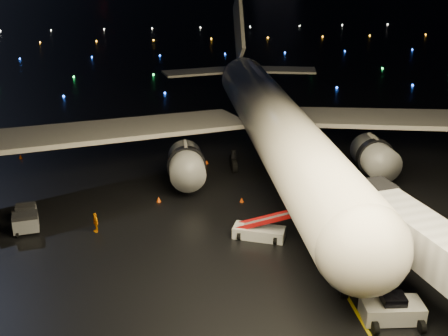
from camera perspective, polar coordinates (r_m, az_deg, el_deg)
The scene contains 12 objects.
lane_centre at distance 58.15m, azimuth 6.76°, elevation -3.17°, with size 0.25×80.00×0.02m, color #CDAE08.
airliner at distance 65.09m, azimuth 4.84°, elevation 8.16°, with size 65.05×61.80×18.43m, color silver, non-canonical shape.
pushback_tug at distance 41.46m, azimuth 16.73°, elevation -13.41°, with size 4.13×2.16×1.97m, color silver.
belt_loader at distance 49.75m, azimuth 3.61°, elevation -5.42°, with size 6.69×1.83×3.25m, color silver, non-canonical shape.
crew_c at distance 52.31m, azimuth -12.93°, elevation -5.40°, with size 1.09×0.45×1.86m, color #FF9402.
safety_cone_0 at distance 57.10m, azimuth 1.81°, elevation -3.24°, with size 0.42×0.42×0.48m, color #F44F0B.
safety_cone_1 at distance 67.16m, azimuth -1.77°, elevation 0.63°, with size 0.43×0.43×0.48m, color #F44F0B.
safety_cone_2 at distance 57.50m, azimuth -6.66°, elevation -3.17°, with size 0.48×0.48×0.54m, color #F44F0B.
safety_cone_3 at distance 73.17m, azimuth -19.98°, elevation 1.11°, with size 0.49×0.49×0.56m, color #F44F0B.
taxiway_lights at distance 144.15m, azimuth -6.96°, elevation 11.70°, with size 164.00×92.00×0.36m, color black, non-canonical shape.
baggage_cart_0 at distance 56.44m, azimuth -19.45°, elevation -4.26°, with size 1.80×1.26×1.53m, color gray.
baggage_cart_2 at distance 53.86m, azimuth -19.49°, elevation -5.32°, with size 2.21×1.55×1.88m, color gray.
Camera 1 is at (-1.72, -36.16, 24.01)m, focal length 45.00 mm.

